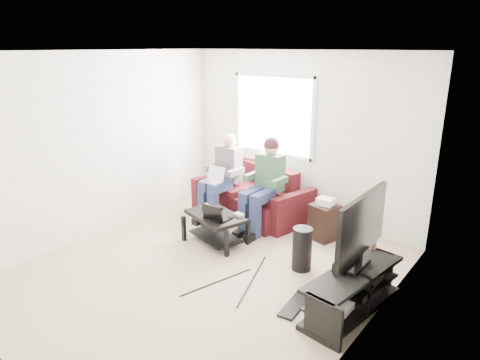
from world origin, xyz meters
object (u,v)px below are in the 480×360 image
object	(u,v)px
tv_stand	(352,293)
tv	(362,227)
end_table	(324,221)
subwoofer	(302,249)
coffee_table	(215,222)
sofa	(254,198)

from	to	relation	value
tv_stand	tv	xyz separation A→B (m)	(-0.00, 0.10, 0.71)
end_table	subwoofer	bearing A→B (deg)	-78.73
tv	subwoofer	xyz separation A→B (m)	(-0.85, 0.34, -0.64)
coffee_table	tv_stand	bearing A→B (deg)	-9.15
tv	end_table	world-z (taller)	tv
coffee_table	tv_stand	world-z (taller)	tv_stand
tv	end_table	size ratio (longest dim) A/B	1.78
coffee_table	tv_stand	distance (m)	2.21
sofa	end_table	xyz separation A→B (m)	(1.29, -0.06, -0.03)
coffee_table	end_table	bearing A→B (deg)	42.59
tv_stand	tv	bearing A→B (deg)	91.47
coffee_table	tv	world-z (taller)	tv
tv_stand	subwoofer	distance (m)	0.96
sofa	tv	distance (m)	2.77
tv_stand	tv	size ratio (longest dim) A/B	1.28
subwoofer	end_table	xyz separation A→B (m)	(-0.19, 0.97, 0.00)
coffee_table	end_table	distance (m)	1.55
coffee_table	tv_stand	size ratio (longest dim) A/B	0.68
sofa	tv_stand	distance (m)	2.76
tv	subwoofer	world-z (taller)	tv
tv_stand	subwoofer	size ratio (longest dim) A/B	2.57
tv_stand	subwoofer	xyz separation A→B (m)	(-0.85, 0.44, 0.07)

